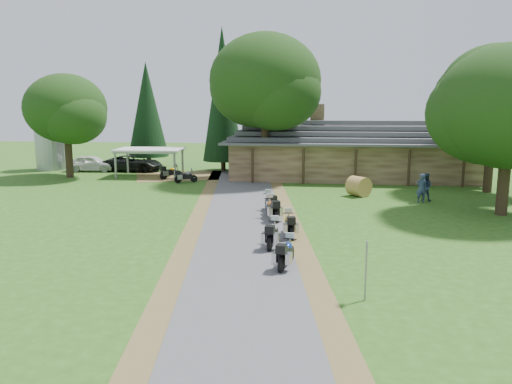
# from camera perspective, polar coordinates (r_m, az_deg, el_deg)

# --- Properties ---
(ground) EXTENTS (120.00, 120.00, 0.00)m
(ground) POSITION_cam_1_polar(r_m,az_deg,el_deg) (20.40, -1.64, -7.66)
(ground) COLOR #285417
(ground) RESTS_ON ground
(driveway) EXTENTS (51.95, 51.95, 0.00)m
(driveway) POSITION_cam_1_polar(r_m,az_deg,el_deg) (24.27, -1.43, -4.77)
(driveway) COLOR #4B4B4E
(driveway) RESTS_ON ground
(lodge) EXTENTS (21.40, 9.40, 4.90)m
(lodge) POSITION_cam_1_polar(r_m,az_deg,el_deg) (43.50, 10.90, 4.90)
(lodge) COLOR brown
(lodge) RESTS_ON ground
(silo) EXTENTS (3.16, 3.16, 6.01)m
(silo) POSITION_cam_1_polar(r_m,az_deg,el_deg) (51.67, -22.39, 5.72)
(silo) COLOR gray
(silo) RESTS_ON ground
(carport) EXTENTS (5.76, 4.00, 2.42)m
(carport) POSITION_cam_1_polar(r_m,az_deg,el_deg) (44.23, -12.01, 3.32)
(carport) COLOR silver
(carport) RESTS_ON ground
(car_white_sedan) EXTENTS (2.87, 5.90, 1.91)m
(car_white_sedan) POSITION_cam_1_polar(r_m,az_deg,el_deg) (49.00, -18.29, 3.37)
(car_white_sedan) COLOR silver
(car_white_sedan) RESTS_ON ground
(car_dark_suv) EXTENTS (2.83, 6.02, 2.25)m
(car_dark_suv) POSITION_cam_1_polar(r_m,az_deg,el_deg) (48.03, -13.86, 3.67)
(car_dark_suv) COLOR black
(car_dark_suv) RESTS_ON ground
(motorcycle_row_a) EXTENTS (0.92, 1.86, 1.22)m
(motorcycle_row_a) POSITION_cam_1_polar(r_m,az_deg,el_deg) (19.31, 3.48, -6.81)
(motorcycle_row_a) COLOR navy
(motorcycle_row_a) RESTS_ON ground
(motorcycle_row_b) EXTENTS (0.75, 1.89, 1.27)m
(motorcycle_row_b) POSITION_cam_1_polar(r_m,az_deg,el_deg) (21.96, 1.91, -4.66)
(motorcycle_row_b) COLOR #979A9D
(motorcycle_row_b) RESTS_ON ground
(motorcycle_row_c) EXTENTS (0.87, 1.88, 1.24)m
(motorcycle_row_c) POSITION_cam_1_polar(r_m,az_deg,el_deg) (23.70, 3.85, -3.61)
(motorcycle_row_c) COLOR #C18A05
(motorcycle_row_c) RESTS_ON ground
(motorcycle_row_d) EXTENTS (1.24, 2.07, 1.35)m
(motorcycle_row_d) POSITION_cam_1_polar(r_m,az_deg,el_deg) (26.97, 1.85, -1.80)
(motorcycle_row_d) COLOR orange
(motorcycle_row_d) RESTS_ON ground
(motorcycle_row_e) EXTENTS (1.16, 1.92, 1.25)m
(motorcycle_row_e) POSITION_cam_1_polar(r_m,az_deg,el_deg) (28.89, 1.62, -1.11)
(motorcycle_row_e) COLOR black
(motorcycle_row_e) RESTS_ON ground
(motorcycle_carport_a) EXTENTS (1.70, 1.68, 1.24)m
(motorcycle_carport_a) POSITION_cam_1_polar(r_m,az_deg,el_deg) (42.44, -9.70, 2.32)
(motorcycle_carport_a) COLOR #E29801
(motorcycle_carport_a) RESTS_ON ground
(motorcycle_carport_b) EXTENTS (1.71, 1.32, 1.14)m
(motorcycle_carport_b) POSITION_cam_1_polar(r_m,az_deg,el_deg) (40.16, -8.01, 1.87)
(motorcycle_carport_b) COLOR slate
(motorcycle_carport_b) RESTS_ON ground
(person_a) EXTENTS (0.68, 0.54, 2.18)m
(person_a) POSITION_cam_1_polar(r_m,az_deg,el_deg) (33.32, 18.38, 0.69)
(person_a) COLOR navy
(person_a) RESTS_ON ground
(person_b) EXTENTS (0.72, 0.63, 2.11)m
(person_b) POSITION_cam_1_polar(r_m,az_deg,el_deg) (34.09, 18.80, 0.81)
(person_b) COLOR navy
(person_b) RESTS_ON ground
(hay_bale) EXTENTS (1.83, 1.81, 1.35)m
(hay_bale) POSITION_cam_1_polar(r_m,az_deg,el_deg) (34.63, 11.65, 0.63)
(hay_bale) COLOR olive
(hay_bale) RESTS_ON ground
(sign_post) EXTENTS (0.36, 0.06, 1.98)m
(sign_post) POSITION_cam_1_polar(r_m,az_deg,el_deg) (16.33, 12.45, -8.81)
(sign_post) COLOR gray
(sign_post) RESTS_ON ground
(oak_lodge_left) EXTENTS (8.86, 8.86, 12.95)m
(oak_lodge_left) POSITION_cam_1_polar(r_m,az_deg,el_deg) (40.50, 1.05, 10.41)
(oak_lodge_left) COLOR #13340F
(oak_lodge_left) RESTS_ON ground
(oak_lodge_right) EXTENTS (7.26, 7.26, 11.64)m
(oak_lodge_right) POSITION_cam_1_polar(r_m,az_deg,el_deg) (38.73, 25.51, 8.50)
(oak_lodge_right) COLOR #13340F
(oak_lodge_right) RESTS_ON ground
(oak_driveway) EXTENTS (8.06, 8.06, 9.79)m
(oak_driveway) POSITION_cam_1_polar(r_m,az_deg,el_deg) (31.00, 26.87, 6.55)
(oak_driveway) COLOR #13340F
(oak_driveway) RESTS_ON ground
(oak_silo) EXTENTS (6.81, 6.81, 9.43)m
(oak_silo) POSITION_cam_1_polar(r_m,az_deg,el_deg) (45.41, -20.83, 7.50)
(oak_silo) COLOR #13340F
(oak_silo) RESTS_ON ground
(cedar_near) EXTENTS (3.76, 3.76, 13.16)m
(cedar_near) POSITION_cam_1_polar(r_m,az_deg,el_deg) (46.68, -3.84, 10.46)
(cedar_near) COLOR black
(cedar_near) RESTS_ON ground
(cedar_far) EXTENTS (3.98, 3.98, 10.30)m
(cedar_far) POSITION_cam_1_polar(r_m,az_deg,el_deg) (51.03, -12.32, 8.62)
(cedar_far) COLOR black
(cedar_far) RESTS_ON ground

